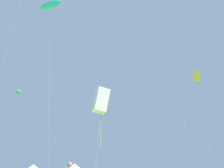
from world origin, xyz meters
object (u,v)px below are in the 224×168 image
Objects in this scene: kite_white_box at (101,101)px; kite_cyan_parafoil at (50,5)px; kite_yellow_box at (196,76)px; kite_green_delta at (20,92)px.

kite_cyan_parafoil is at bearing 148.13° from kite_white_box.
kite_white_box is (-20.92, -23.84, -13.02)m from kite_yellow_box.
kite_green_delta reaches higher than kite_white_box.
kite_green_delta reaches higher than kite_yellow_box.
kite_yellow_box is 47.97m from kite_green_delta.
kite_cyan_parafoil is 2.59× the size of kite_white_box.
kite_yellow_box is 34.21m from kite_cyan_parafoil.
kite_green_delta is (-16.29, 37.32, -0.61)m from kite_cyan_parafoil.
kite_white_box is at bearing -131.26° from kite_yellow_box.
kite_white_box is (7.24, -4.50, -14.99)m from kite_cyan_parafoil.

